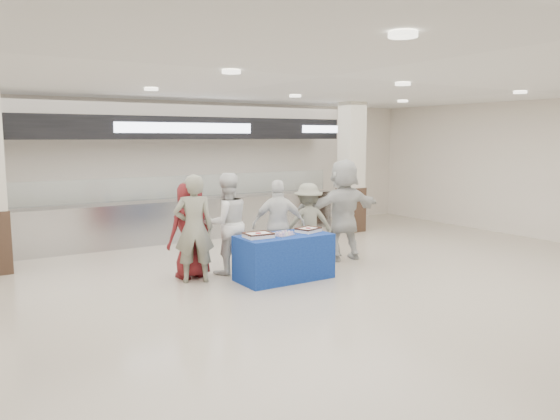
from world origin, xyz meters
TOP-DOWN VIEW (x-y plane):
  - ground at (0.00, 0.00)m, footprint 14.00×14.00m
  - serving_line at (0.00, 5.40)m, footprint 8.70×0.85m
  - column_right at (4.00, 4.20)m, footprint 0.55×0.55m
  - display_table at (0.04, 1.15)m, footprint 1.55×0.78m
  - sheet_cake_left at (-0.44, 1.16)m, footprint 0.45×0.36m
  - sheet_cake_right at (0.54, 1.16)m, footprint 0.45×0.40m
  - cupcake_tray at (0.01, 1.12)m, footprint 0.42×0.35m
  - civilian_maroon at (-1.22, 2.07)m, footprint 0.87×0.63m
  - soldier_a at (-1.28, 1.79)m, footprint 0.75×0.62m
  - chef_tall at (-0.57, 2.03)m, footprint 0.88×0.70m
  - chef_short at (0.34, 1.79)m, footprint 1.02×0.74m
  - soldier_b at (1.06, 1.90)m, footprint 1.10×0.84m
  - civilian_white at (1.80, 1.79)m, footprint 1.83×0.69m

SIDE VIEW (x-z plane):
  - ground at x=0.00m, z-range 0.00..0.00m
  - display_table at x=0.04m, z-range 0.00..0.75m
  - soldier_b at x=1.06m, z-range 0.00..1.50m
  - cupcake_tray at x=0.01m, z-range 0.75..0.81m
  - sheet_cake_right at x=0.54m, z-range 0.75..0.83m
  - sheet_cake_left at x=-0.44m, z-range 0.75..0.84m
  - chef_short at x=0.34m, z-range 0.00..1.61m
  - civilian_maroon at x=-1.22m, z-range 0.00..1.63m
  - chef_tall at x=-0.57m, z-range 0.00..1.75m
  - soldier_a at x=-1.28m, z-range 0.00..1.76m
  - civilian_white at x=1.80m, z-range 0.00..1.94m
  - serving_line at x=0.00m, z-range -0.24..2.56m
  - column_right at x=4.00m, z-range -0.07..3.13m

